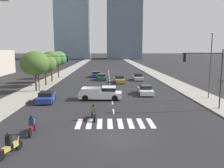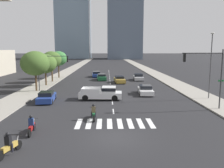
{
  "view_description": "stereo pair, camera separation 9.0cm",
  "coord_description": "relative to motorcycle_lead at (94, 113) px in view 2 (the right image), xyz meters",
  "views": [
    {
      "loc": [
        -0.8,
        -16.09,
        6.38
      ],
      "look_at": [
        0.0,
        13.29,
        2.0
      ],
      "focal_mm": 36.92,
      "sensor_mm": 36.0,
      "label": 1
    },
    {
      "loc": [
        -0.71,
        -16.09,
        6.38
      ],
      "look_at": [
        0.0,
        13.29,
        2.0
      ],
      "focal_mm": 36.92,
      "sensor_mm": 36.0,
      "label": 2
    }
  ],
  "objects": [
    {
      "name": "ground_plane",
      "position": [
        1.92,
        -4.52,
        -0.58
      ],
      "size": [
        800.0,
        800.0,
        0.0
      ],
      "primitive_type": "plane",
      "color": "#232326"
    },
    {
      "name": "sedan_green_0",
      "position": [
        0.16,
        27.92,
        0.04
      ],
      "size": [
        2.14,
        4.44,
        1.34
      ],
      "rotation": [
        0.0,
        0.0,
        1.65
      ],
      "color": "#1E6038",
      "rests_on": "ground"
    },
    {
      "name": "traffic_signal_far",
      "position": [
        -7.36,
        14.6,
        3.49
      ],
      "size": [
        4.98,
        0.28,
        5.68
      ],
      "color": "#333335",
      "rests_on": "sidewalk_west"
    },
    {
      "name": "sedan_blue_3",
      "position": [
        -1.22,
        33.68,
        0.03
      ],
      "size": [
        2.15,
        4.69,
        1.34
      ],
      "rotation": [
        0.0,
        0.0,
        1.64
      ],
      "color": "navy",
      "rests_on": "ground"
    },
    {
      "name": "traffic_signal_near",
      "position": [
        11.76,
        3.13,
        3.85
      ],
      "size": [
        4.54,
        0.28,
        6.29
      ],
      "rotation": [
        0.0,
        0.0,
        3.14
      ],
      "color": "#333335",
      "rests_on": "sidewalk_east"
    },
    {
      "name": "motorcycle_third",
      "position": [
        -4.55,
        -3.5,
        -0.0
      ],
      "size": [
        0.7,
        2.24,
        1.49
      ],
      "rotation": [
        0.0,
        0.0,
        1.66
      ],
      "color": "black",
      "rests_on": "ground"
    },
    {
      "name": "motorcycle_lead",
      "position": [
        0.0,
        0.0,
        0.0
      ],
      "size": [
        0.7,
        2.15,
        1.49
      ],
      "rotation": [
        0.0,
        0.0,
        1.67
      ],
      "color": "black",
      "rests_on": "ground"
    },
    {
      "name": "street_tree_second",
      "position": [
        -9.55,
        20.14,
        3.39
      ],
      "size": [
        3.98,
        3.98,
        5.52
      ],
      "color": "#4C3823",
      "rests_on": "sidewalk_west"
    },
    {
      "name": "street_lamp_east",
      "position": [
        14.48,
        8.41,
        4.36
      ],
      "size": [
        0.5,
        0.24,
        8.37
      ],
      "color": "#3F3F42",
      "rests_on": "sidewalk_east"
    },
    {
      "name": "street_tree_nearest",
      "position": [
        -9.55,
        14.43,
        3.76
      ],
      "size": [
        4.35,
        4.35,
        6.05
      ],
      "color": "#4C3823",
      "rests_on": "sidewalk_west"
    },
    {
      "name": "sidewalk_east",
      "position": [
        14.18,
        25.48,
        -0.51
      ],
      "size": [
        4.0,
        260.0,
        0.15
      ],
      "primitive_type": "cube",
      "color": "gray",
      "rests_on": "ground"
    },
    {
      "name": "sedan_silver_1",
      "position": [
        7.98,
        27.67,
        0.03
      ],
      "size": [
        2.14,
        4.45,
        1.33
      ],
      "rotation": [
        0.0,
        0.0,
        -1.63
      ],
      "color": "#B7BABF",
      "rests_on": "ground"
    },
    {
      "name": "sidewalk_west",
      "position": [
        -10.35,
        25.48,
        -0.51
      ],
      "size": [
        4.0,
        260.0,
        0.15
      ],
      "primitive_type": "cube",
      "color": "gray",
      "rests_on": "ground"
    },
    {
      "name": "street_tree_third",
      "position": [
        -9.55,
        24.95,
        3.88
      ],
      "size": [
        3.82,
        3.82,
        5.95
      ],
      "color": "#4C3823",
      "rests_on": "sidewalk_west"
    },
    {
      "name": "lane_divider_center",
      "position": [
        1.92,
        26.77,
        -0.58
      ],
      "size": [
        0.14,
        50.0,
        0.01
      ],
      "color": "silver",
      "rests_on": "ground"
    },
    {
      "name": "crosswalk_near",
      "position": [
        1.92,
        -1.23,
        -0.58
      ],
      "size": [
        6.75,
        2.79,
        0.01
      ],
      "color": "silver",
      "rests_on": "ground"
    },
    {
      "name": "street_tree_fourth",
      "position": [
        -9.55,
        31.35,
        3.86
      ],
      "size": [
        3.83,
        3.83,
        5.94
      ],
      "color": "#4C3823",
      "rests_on": "sidewalk_west"
    },
    {
      "name": "motorcycle_trailing",
      "position": [
        -4.73,
        -7.15,
        -0.0
      ],
      "size": [
        0.93,
        2.16,
        1.49
      ],
      "rotation": [
        0.0,
        0.0,
        1.28
      ],
      "color": "black",
      "rests_on": "ground"
    },
    {
      "name": "pickup_truck",
      "position": [
        0.7,
        8.66,
        0.23
      ],
      "size": [
        5.58,
        2.4,
        1.67
      ],
      "rotation": [
        0.0,
        0.0,
        -0.06
      ],
      "color": "silver",
      "rests_on": "ground"
    },
    {
      "name": "sedan_blue_4",
      "position": [
        -6.23,
        7.51,
        0.01
      ],
      "size": [
        2.14,
        4.58,
        1.28
      ],
      "rotation": [
        0.0,
        0.0,
        1.65
      ],
      "color": "navy",
      "rests_on": "ground"
    },
    {
      "name": "sedan_white_2",
      "position": [
        6.85,
        12.09,
        0.01
      ],
      "size": [
        2.12,
        4.68,
        1.29
      ],
      "rotation": [
        0.0,
        0.0,
        -1.62
      ],
      "color": "silver",
      "rests_on": "ground"
    },
    {
      "name": "sedan_gold_5",
      "position": [
        3.75,
        23.87,
        0.02
      ],
      "size": [
        2.13,
        4.69,
        1.28
      ],
      "rotation": [
        0.0,
        0.0,
        -1.49
      ],
      "color": "#B28E38",
      "rests_on": "ground"
    }
  ]
}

